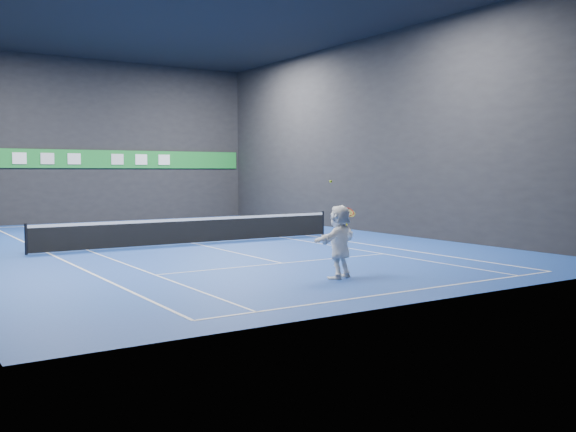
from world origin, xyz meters
TOP-DOWN VIEW (x-y plane):
  - ground at (0.00, 0.00)m, footprint 26.00×26.00m
  - ceiling at (0.00, 0.00)m, footprint 26.00×26.00m
  - wall_back at (0.00, 13.00)m, footprint 18.00×0.10m
  - wall_front at (0.00, -13.00)m, footprint 18.00×0.10m
  - wall_right at (9.00, 0.00)m, footprint 0.10×26.00m
  - baseline_near at (0.00, -11.89)m, footprint 10.98×0.08m
  - baseline_far at (0.00, 11.89)m, footprint 10.98×0.08m
  - sideline_doubles_left at (-5.49, 0.00)m, footprint 0.08×23.78m
  - sideline_doubles_right at (5.49, 0.00)m, footprint 0.08×23.78m
  - sideline_singles_left at (-4.11, 0.00)m, footprint 0.06×23.78m
  - sideline_singles_right at (4.11, 0.00)m, footprint 0.06×23.78m
  - service_line_near at (0.00, -6.40)m, footprint 8.23×0.06m
  - service_line_far at (0.00, 6.40)m, footprint 8.23×0.06m
  - center_service_line at (0.00, 0.00)m, footprint 0.06×12.80m
  - player at (-0.18, -9.51)m, footprint 1.88×1.23m
  - tennis_ball at (-0.49, -9.52)m, footprint 0.07×0.07m
  - tennis_net at (0.00, 0.00)m, footprint 12.50×0.10m
  - sponsor_banner at (0.00, 12.93)m, footprint 17.64×0.11m
  - tennis_racket at (0.15, -9.47)m, footprint 0.46×0.30m

SIDE VIEW (x-z plane):
  - ground at x=0.00m, z-range 0.00..0.00m
  - baseline_near at x=0.00m, z-range 0.00..0.01m
  - baseline_far at x=0.00m, z-range 0.00..0.01m
  - sideline_doubles_left at x=-5.49m, z-range 0.00..0.01m
  - sideline_doubles_right at x=5.49m, z-range 0.00..0.01m
  - sideline_singles_left at x=-4.11m, z-range 0.00..0.01m
  - sideline_singles_right at x=4.11m, z-range 0.00..0.01m
  - service_line_near at x=0.00m, z-range 0.00..0.01m
  - service_line_far at x=0.00m, z-range 0.00..0.01m
  - center_service_line at x=0.00m, z-range 0.00..0.01m
  - tennis_net at x=0.00m, z-range 0.00..1.07m
  - player at x=-0.18m, z-range 0.00..1.94m
  - tennis_racket at x=0.15m, z-range 1.39..2.00m
  - tennis_ball at x=-0.49m, z-range 2.52..2.59m
  - sponsor_banner at x=0.00m, z-range 3.00..4.00m
  - wall_back at x=0.00m, z-range 0.00..9.00m
  - wall_front at x=0.00m, z-range 0.00..9.00m
  - wall_right at x=9.00m, z-range 0.00..9.00m
  - ceiling at x=0.00m, z-range 9.00..9.00m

